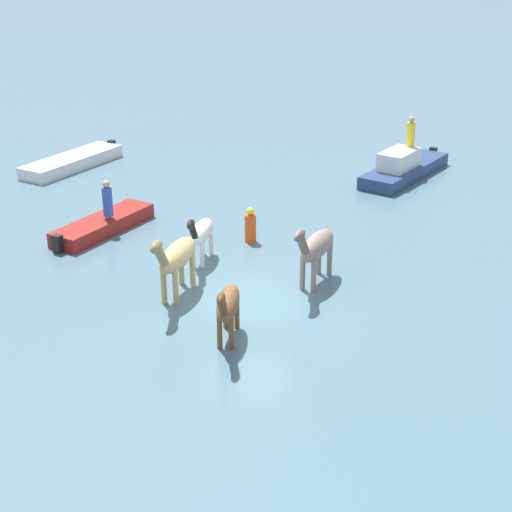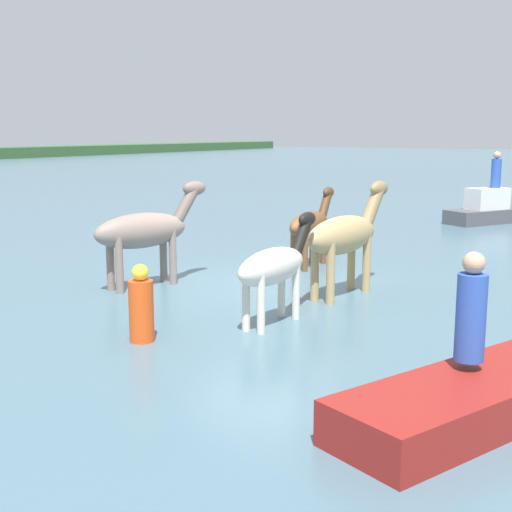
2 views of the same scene
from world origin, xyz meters
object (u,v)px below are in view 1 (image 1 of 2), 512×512
horse_dark_mare (176,257)px  horse_gray_outer (228,304)px  boat_dinghy_port (73,163)px  horse_rear_stallion (201,233)px  horse_mid_herd (316,247)px  person_spotter_bow (107,200)px  person_boatman_standing (411,133)px  boat_skiff_near (103,227)px  boat_launch_far (404,170)px  buoy_channel_marker (250,226)px

horse_dark_mare → horse_gray_outer: 2.85m
horse_gray_outer → boat_dinghy_port: horse_gray_outer is taller
horse_rear_stallion → horse_mid_herd: size_ratio=0.84×
person_spotter_bow → person_boatman_standing: person_boatman_standing is taller
person_boatman_standing → boat_dinghy_port: bearing=-86.1°
boat_dinghy_port → person_boatman_standing: person_boatman_standing is taller
horse_mid_herd → boat_skiff_near: (-2.94, -7.18, -0.95)m
horse_dark_mare → boat_dinghy_port: (-11.11, -7.22, -0.96)m
horse_rear_stallion → boat_launch_far: (-9.41, 6.13, -0.61)m
horse_rear_stallion → horse_gray_outer: 4.83m
horse_gray_outer → buoy_channel_marker: bearing=-178.6°
boat_launch_far → boat_dinghy_port: (0.64, -13.50, -0.15)m
horse_rear_stallion → boat_dinghy_port: size_ratio=0.44×
horse_gray_outer → boat_dinghy_port: bearing=-148.6°
horse_mid_herd → boat_skiff_near: 7.81m
horse_rear_stallion → horse_gray_outer: size_ratio=0.98×
buoy_channel_marker → horse_mid_herd: bearing=38.8°
horse_mid_herd → horse_rear_stallion: bearing=-89.4°
boat_skiff_near → boat_dinghy_port: bearing=50.3°
horse_rear_stallion → horse_dark_mare: (2.34, -0.15, 0.20)m
horse_dark_mare → boat_skiff_near: 5.63m
horse_mid_herd → buoy_channel_marker: 3.67m
horse_rear_stallion → boat_skiff_near: horse_rear_stallion is taller
horse_rear_stallion → boat_skiff_near: 4.26m
horse_mid_herd → boat_dinghy_port: 14.63m
boat_launch_far → horse_rear_stallion: bearing=-6.0°
horse_rear_stallion → buoy_channel_marker: (-1.80, 1.18, -0.42)m
boat_skiff_near → person_spotter_bow: bearing=-65.8°
horse_gray_outer → boat_dinghy_port: (-13.31, -9.02, -0.77)m
horse_mid_herd → boat_dinghy_port: (-9.79, -10.83, -0.94)m
boat_dinghy_port → horse_mid_herd: bearing=69.8°
horse_gray_outer → boat_launch_far: horse_gray_outer is taller
horse_mid_herd → horse_gray_outer: size_ratio=1.17×
horse_gray_outer → person_spotter_bow: 8.25m
boat_skiff_near → horse_rear_stallion: bearing=-94.9°
person_spotter_bow → buoy_channel_marker: bearing=88.5°
horse_mid_herd → boat_launch_far: horse_mid_herd is taller
horse_rear_stallion → person_spotter_bow: size_ratio=1.82×
boat_launch_far → boat_dinghy_port: size_ratio=1.07×
boat_launch_far → person_boatman_standing: person_boatman_standing is taller
horse_dark_mare → boat_skiff_near: bearing=-132.0°
horse_mid_herd → boat_launch_far: (-10.44, 2.67, -0.79)m
boat_skiff_near → person_boatman_standing: person_boatman_standing is taller
horse_dark_mare → horse_gray_outer: size_ratio=1.20×
horse_rear_stallion → buoy_channel_marker: bearing=149.8°
buoy_channel_marker → person_spotter_bow: bearing=-91.5°
horse_mid_herd → buoy_channel_marker: bearing=-124.1°
boat_skiff_near → boat_launch_far: bearing=-30.4°
horse_mid_herd → buoy_channel_marker: size_ratio=2.26×
person_spotter_bow → buoy_channel_marker: size_ratio=1.04×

